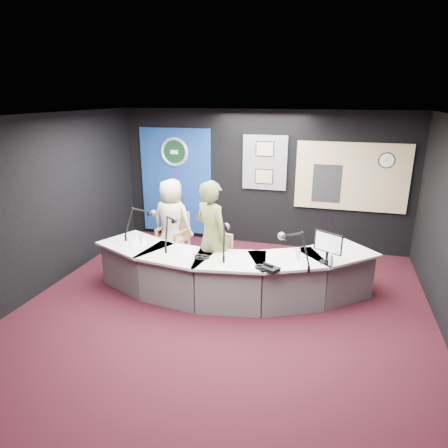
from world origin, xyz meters
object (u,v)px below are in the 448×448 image
(person_man, at_px, (172,221))
(person_woman, at_px, (212,238))
(broadcast_desk, at_px, (229,273))
(armchair_left, at_px, (172,236))
(armchair_right, at_px, (212,265))

(person_man, relative_size, person_woman, 0.87)
(broadcast_desk, height_order, armchair_left, armchair_left)
(armchair_left, relative_size, person_woman, 0.54)
(armchair_right, xyz_separation_m, person_woman, (0.00, 0.00, 0.47))
(broadcast_desk, xyz_separation_m, person_man, (-1.39, 1.04, 0.43))
(person_man, bearing_deg, broadcast_desk, 148.83)
(broadcast_desk, bearing_deg, person_man, 143.19)
(person_man, bearing_deg, armchair_right, 143.47)
(armchair_right, distance_m, person_man, 1.53)
(armchair_right, xyz_separation_m, person_man, (-1.10, 1.00, 0.35))
(broadcast_desk, distance_m, person_man, 1.79)
(person_woman, bearing_deg, broadcast_desk, -158.73)
(armchair_left, xyz_separation_m, person_man, (0.00, 0.00, 0.30))
(person_man, bearing_deg, person_woman, 143.47)
(broadcast_desk, height_order, armchair_right, armchair_right)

